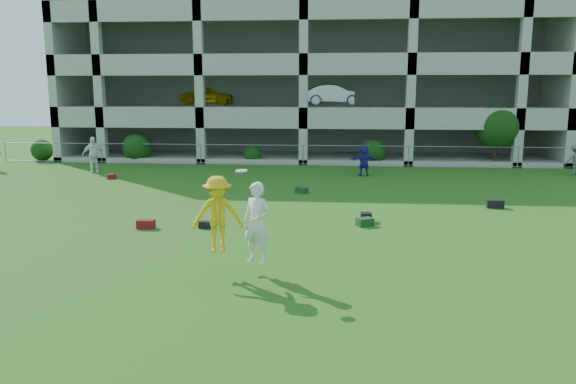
# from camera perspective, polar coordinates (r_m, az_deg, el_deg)

# --- Properties ---
(ground) EXTENTS (100.00, 100.00, 0.00)m
(ground) POSITION_cam_1_polar(r_m,az_deg,el_deg) (13.91, -3.46, -7.91)
(ground) COLOR #235114
(ground) RESTS_ON ground
(bystander_b) EXTENTS (1.20, 0.88, 1.89)m
(bystander_b) POSITION_cam_1_polar(r_m,az_deg,el_deg) (31.15, -19.18, 3.59)
(bystander_b) COLOR white
(bystander_b) RESTS_ON ground
(bystander_d) EXTENTS (1.52, 0.71, 1.57)m
(bystander_d) POSITION_cam_1_polar(r_m,az_deg,el_deg) (28.61, 7.73, 3.19)
(bystander_d) COLOR #2C2093
(bystander_d) RESTS_ON ground
(bystander_f) EXTENTS (1.10, 0.75, 1.57)m
(bystander_f) POSITION_cam_1_polar(r_m,az_deg,el_deg) (32.41, 27.18, 2.97)
(bystander_f) COLOR slate
(bystander_f) RESTS_ON ground
(bag_red_a) EXTENTS (0.56, 0.31, 0.28)m
(bag_red_a) POSITION_cam_1_polar(r_m,az_deg,el_deg) (18.38, -14.24, -3.18)
(bag_red_a) COLOR #570E11
(bag_red_a) RESTS_ON ground
(bag_black_b) EXTENTS (0.44, 0.33, 0.22)m
(bag_black_b) POSITION_cam_1_polar(r_m,az_deg,el_deg) (18.06, -8.40, -3.30)
(bag_black_b) COLOR black
(bag_black_b) RESTS_ON ground
(bag_green_c) EXTENTS (0.60, 0.54, 0.26)m
(bag_green_c) POSITION_cam_1_polar(r_m,az_deg,el_deg) (18.31, 7.81, -3.03)
(bag_green_c) COLOR #143819
(bag_green_c) RESTS_ON ground
(crate_d) EXTENTS (0.37, 0.37, 0.30)m
(crate_d) POSITION_cam_1_polar(r_m,az_deg,el_deg) (18.90, 7.93, -2.55)
(crate_d) COLOR black
(crate_d) RESTS_ON ground
(bag_black_e) EXTENTS (0.62, 0.35, 0.30)m
(bag_black_e) POSITION_cam_1_polar(r_m,az_deg,el_deg) (22.21, 20.31, -1.15)
(bag_black_e) COLOR black
(bag_black_e) RESTS_ON ground
(bag_red_f) EXTENTS (0.53, 0.49, 0.24)m
(bag_red_f) POSITION_cam_1_polar(r_m,az_deg,el_deg) (28.87, -17.50, 1.53)
(bag_red_f) COLOR #540E1C
(bag_red_f) RESTS_ON ground
(bag_green_g) EXTENTS (0.58, 0.52, 0.25)m
(bag_green_g) POSITION_cam_1_polar(r_m,az_deg,el_deg) (23.73, 1.39, 0.16)
(bag_green_g) COLOR #173914
(bag_green_g) RESTS_ON ground
(frisbee_contest) EXTENTS (1.95, 0.99, 2.26)m
(frisbee_contest) POSITION_cam_1_polar(r_m,az_deg,el_deg) (13.18, -5.92, -2.53)
(frisbee_contest) COLOR #ECB015
(frisbee_contest) RESTS_ON ground
(parking_garage) EXTENTS (30.00, 14.00, 12.00)m
(parking_garage) POSITION_cam_1_polar(r_m,az_deg,el_deg) (40.82, 2.33, 12.79)
(parking_garage) COLOR #9E998C
(parking_garage) RESTS_ON ground
(fence) EXTENTS (36.06, 0.06, 1.20)m
(fence) POSITION_cam_1_polar(r_m,az_deg,el_deg) (32.33, 1.52, 3.81)
(fence) COLOR gray
(fence) RESTS_ON ground
(shrub_row) EXTENTS (34.38, 2.52, 3.50)m
(shrub_row) POSITION_cam_1_polar(r_m,az_deg,el_deg) (32.97, 9.63, 5.36)
(shrub_row) COLOR #163D11
(shrub_row) RESTS_ON ground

